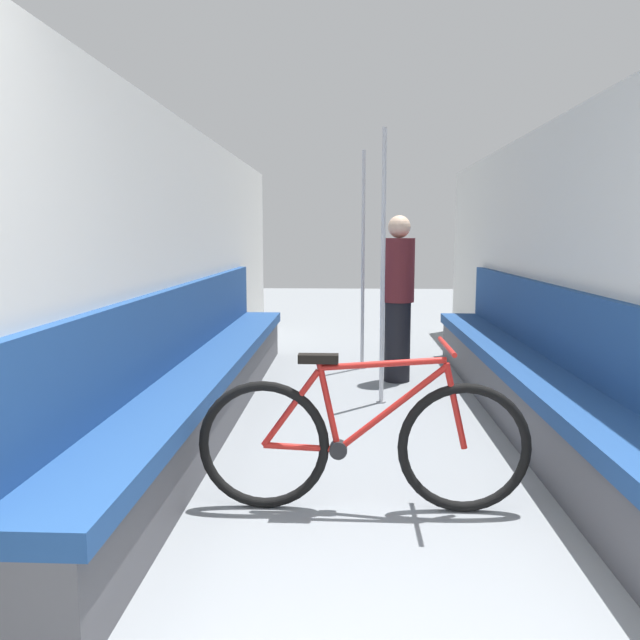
{
  "coord_description": "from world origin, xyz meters",
  "views": [
    {
      "loc": [
        -0.14,
        -1.15,
        1.39
      ],
      "look_at": [
        -0.32,
        2.91,
        0.83
      ],
      "focal_mm": 35.0,
      "sensor_mm": 36.0,
      "label": 1
    }
  ],
  "objects_px": {
    "bench_seat_row_right": "(532,382)",
    "passenger_standing": "(398,297)",
    "bicycle": "(363,442)",
    "grab_pole_near": "(383,272)",
    "bench_seat_row_left": "(205,379)",
    "grab_pole_far": "(363,264)"
  },
  "relations": [
    {
      "from": "bench_seat_row_left",
      "to": "bicycle",
      "type": "distance_m",
      "value": 1.83
    },
    {
      "from": "bench_seat_row_left",
      "to": "passenger_standing",
      "type": "relative_size",
      "value": 3.46
    },
    {
      "from": "grab_pole_near",
      "to": "bench_seat_row_left",
      "type": "bearing_deg",
      "value": -155.1
    },
    {
      "from": "bench_seat_row_right",
      "to": "grab_pole_far",
      "type": "xyz_separation_m",
      "value": [
        -1.18,
        1.96,
        0.76
      ]
    },
    {
      "from": "bicycle",
      "to": "passenger_standing",
      "type": "bearing_deg",
      "value": 93.12
    },
    {
      "from": "bench_seat_row_right",
      "to": "grab_pole_near",
      "type": "distance_m",
      "value": 1.43
    },
    {
      "from": "passenger_standing",
      "to": "grab_pole_far",
      "type": "bearing_deg",
      "value": 143.23
    },
    {
      "from": "grab_pole_near",
      "to": "passenger_standing",
      "type": "xyz_separation_m",
      "value": [
        0.19,
        0.79,
        -0.28
      ]
    },
    {
      "from": "bench_seat_row_right",
      "to": "bicycle",
      "type": "xyz_separation_m",
      "value": [
        -1.25,
        -1.44,
        0.02
      ]
    },
    {
      "from": "grab_pole_near",
      "to": "bench_seat_row_right",
      "type": "bearing_deg",
      "value": -30.53
    },
    {
      "from": "grab_pole_far",
      "to": "passenger_standing",
      "type": "relative_size",
      "value": 1.42
    },
    {
      "from": "grab_pole_far",
      "to": "bicycle",
      "type": "bearing_deg",
      "value": -91.2
    },
    {
      "from": "bicycle",
      "to": "passenger_standing",
      "type": "height_order",
      "value": "passenger_standing"
    },
    {
      "from": "bench_seat_row_right",
      "to": "grab_pole_near",
      "type": "xyz_separation_m",
      "value": [
        -1.05,
        0.62,
        0.76
      ]
    },
    {
      "from": "bicycle",
      "to": "grab_pole_near",
      "type": "bearing_deg",
      "value": 95.35
    },
    {
      "from": "bench_seat_row_left",
      "to": "grab_pole_near",
      "type": "bearing_deg",
      "value": 24.9
    },
    {
      "from": "bench_seat_row_right",
      "to": "grab_pole_near",
      "type": "height_order",
      "value": "grab_pole_near"
    },
    {
      "from": "grab_pole_near",
      "to": "passenger_standing",
      "type": "distance_m",
      "value": 0.86
    },
    {
      "from": "bench_seat_row_left",
      "to": "grab_pole_far",
      "type": "height_order",
      "value": "grab_pole_far"
    },
    {
      "from": "grab_pole_near",
      "to": "passenger_standing",
      "type": "height_order",
      "value": "grab_pole_near"
    },
    {
      "from": "bench_seat_row_right",
      "to": "passenger_standing",
      "type": "bearing_deg",
      "value": 121.45
    },
    {
      "from": "grab_pole_far",
      "to": "passenger_standing",
      "type": "xyz_separation_m",
      "value": [
        0.32,
        -0.55,
        -0.28
      ]
    }
  ]
}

